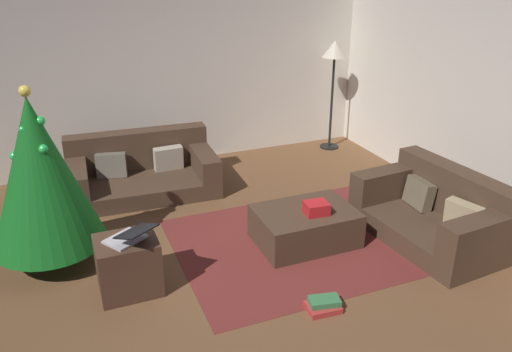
{
  "coord_description": "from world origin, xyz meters",
  "views": [
    {
      "loc": [
        -1.24,
        -3.69,
        2.71
      ],
      "look_at": [
        0.47,
        0.51,
        0.75
      ],
      "focal_mm": 35.73,
      "sensor_mm": 36.0,
      "label": 1
    }
  ],
  "objects_px": {
    "couch_left": "(142,171)",
    "christmas_tree": "(40,173)",
    "book_stack": "(323,305)",
    "corner_lamp": "(334,57)",
    "gift_box": "(316,208)",
    "ottoman": "(305,226)",
    "tv_remote": "(324,208)",
    "laptop": "(129,236)",
    "side_table": "(128,265)",
    "couch_right": "(436,213)"
  },
  "relations": [
    {
      "from": "couch_right",
      "to": "corner_lamp",
      "type": "relative_size",
      "value": 0.98
    },
    {
      "from": "book_stack",
      "to": "side_table",
      "type": "bearing_deg",
      "value": 148.4
    },
    {
      "from": "book_stack",
      "to": "corner_lamp",
      "type": "height_order",
      "value": "corner_lamp"
    },
    {
      "from": "christmas_tree",
      "to": "side_table",
      "type": "bearing_deg",
      "value": -51.26
    },
    {
      "from": "gift_box",
      "to": "corner_lamp",
      "type": "bearing_deg",
      "value": 57.36
    },
    {
      "from": "couch_left",
      "to": "christmas_tree",
      "type": "xyz_separation_m",
      "value": [
        -1.1,
        -1.34,
        0.67
      ]
    },
    {
      "from": "book_stack",
      "to": "corner_lamp",
      "type": "distance_m",
      "value": 4.19
    },
    {
      "from": "couch_left",
      "to": "gift_box",
      "type": "distance_m",
      "value": 2.44
    },
    {
      "from": "laptop",
      "to": "book_stack",
      "type": "distance_m",
      "value": 1.72
    },
    {
      "from": "gift_box",
      "to": "laptop",
      "type": "distance_m",
      "value": 1.84
    },
    {
      "from": "ottoman",
      "to": "side_table",
      "type": "relative_size",
      "value": 1.9
    },
    {
      "from": "ottoman",
      "to": "tv_remote",
      "type": "height_order",
      "value": "tv_remote"
    },
    {
      "from": "gift_box",
      "to": "ottoman",
      "type": "bearing_deg",
      "value": 122.25
    },
    {
      "from": "couch_right",
      "to": "side_table",
      "type": "xyz_separation_m",
      "value": [
        -3.1,
        0.26,
        -0.03
      ]
    },
    {
      "from": "gift_box",
      "to": "tv_remote",
      "type": "height_order",
      "value": "gift_box"
    },
    {
      "from": "ottoman",
      "to": "book_stack",
      "type": "bearing_deg",
      "value": -109.08
    },
    {
      "from": "couch_left",
      "to": "book_stack",
      "type": "relative_size",
      "value": 6.06
    },
    {
      "from": "ottoman",
      "to": "corner_lamp",
      "type": "relative_size",
      "value": 0.61
    },
    {
      "from": "couch_left",
      "to": "couch_right",
      "type": "xyz_separation_m",
      "value": [
        2.6,
        -2.34,
        0.02
      ]
    },
    {
      "from": "ottoman",
      "to": "laptop",
      "type": "bearing_deg",
      "value": -173.24
    },
    {
      "from": "tv_remote",
      "to": "side_table",
      "type": "xyz_separation_m",
      "value": [
        -1.99,
        -0.13,
        -0.12
      ]
    },
    {
      "from": "side_table",
      "to": "gift_box",
      "type": "bearing_deg",
      "value": 1.86
    },
    {
      "from": "gift_box",
      "to": "side_table",
      "type": "bearing_deg",
      "value": -178.14
    },
    {
      "from": "couch_right",
      "to": "ottoman",
      "type": "xyz_separation_m",
      "value": [
        -1.3,
        0.42,
        -0.1
      ]
    },
    {
      "from": "couch_left",
      "to": "ottoman",
      "type": "xyz_separation_m",
      "value": [
        1.3,
        -1.92,
        -0.08
      ]
    },
    {
      "from": "couch_left",
      "to": "couch_right",
      "type": "height_order",
      "value": "couch_right"
    },
    {
      "from": "christmas_tree",
      "to": "corner_lamp",
      "type": "height_order",
      "value": "christmas_tree"
    },
    {
      "from": "couch_left",
      "to": "book_stack",
      "type": "distance_m",
      "value": 3.12
    },
    {
      "from": "gift_box",
      "to": "christmas_tree",
      "type": "height_order",
      "value": "christmas_tree"
    },
    {
      "from": "couch_right",
      "to": "christmas_tree",
      "type": "relative_size",
      "value": 0.92
    },
    {
      "from": "ottoman",
      "to": "laptop",
      "type": "distance_m",
      "value": 1.82
    },
    {
      "from": "christmas_tree",
      "to": "book_stack",
      "type": "bearing_deg",
      "value": -38.67
    },
    {
      "from": "ottoman",
      "to": "tv_remote",
      "type": "bearing_deg",
      "value": -10.24
    },
    {
      "from": "ottoman",
      "to": "side_table",
      "type": "xyz_separation_m",
      "value": [
        -1.8,
        -0.16,
        0.07
      ]
    },
    {
      "from": "corner_lamp",
      "to": "book_stack",
      "type": "bearing_deg",
      "value": -120.44
    },
    {
      "from": "laptop",
      "to": "side_table",
      "type": "bearing_deg",
      "value": 122.06
    },
    {
      "from": "couch_left",
      "to": "ottoman",
      "type": "bearing_deg",
      "value": 126.98
    },
    {
      "from": "side_table",
      "to": "laptop",
      "type": "height_order",
      "value": "laptop"
    },
    {
      "from": "couch_left",
      "to": "gift_box",
      "type": "bearing_deg",
      "value": 126.9
    },
    {
      "from": "tv_remote",
      "to": "christmas_tree",
      "type": "distance_m",
      "value": 2.72
    },
    {
      "from": "book_stack",
      "to": "corner_lamp",
      "type": "xyz_separation_m",
      "value": [
        2.01,
        3.43,
        1.33
      ]
    },
    {
      "from": "side_table",
      "to": "laptop",
      "type": "bearing_deg",
      "value": -57.94
    },
    {
      "from": "couch_left",
      "to": "christmas_tree",
      "type": "distance_m",
      "value": 1.86
    },
    {
      "from": "tv_remote",
      "to": "corner_lamp",
      "type": "height_order",
      "value": "corner_lamp"
    },
    {
      "from": "ottoman",
      "to": "laptop",
      "type": "relative_size",
      "value": 1.98
    },
    {
      "from": "laptop",
      "to": "corner_lamp",
      "type": "bearing_deg",
      "value": 37.12
    },
    {
      "from": "ottoman",
      "to": "gift_box",
      "type": "distance_m",
      "value": 0.27
    },
    {
      "from": "couch_left",
      "to": "couch_right",
      "type": "distance_m",
      "value": 3.5
    },
    {
      "from": "couch_left",
      "to": "corner_lamp",
      "type": "xyz_separation_m",
      "value": [
        2.95,
        0.46,
        1.12
      ]
    },
    {
      "from": "laptop",
      "to": "book_stack",
      "type": "relative_size",
      "value": 1.68
    }
  ]
}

